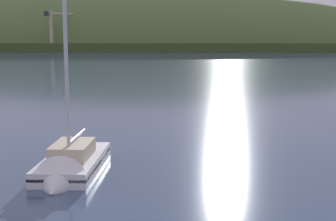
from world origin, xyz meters
TOP-DOWN VIEW (x-y plane):
  - far_shoreline_hill at (-9.15, 277.00)m, footprint 428.29×99.26m
  - dockside_crane at (-49.54, 241.15)m, footprint 13.93×7.11m
  - sailboat_near_mooring at (-1.72, 25.45)m, footprint 3.69×8.90m

SIDE VIEW (x-z plane):
  - far_shoreline_hill at x=-9.15m, z-range -32.23..32.56m
  - sailboat_near_mooring at x=-1.72m, z-range -6.47..7.05m
  - dockside_crane at x=-49.54m, z-range -0.26..19.99m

